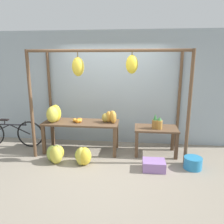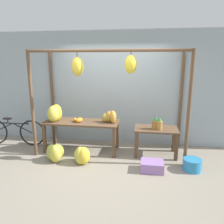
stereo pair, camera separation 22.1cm
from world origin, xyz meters
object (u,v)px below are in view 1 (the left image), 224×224
object	(u,v)px
pineapple_cluster	(157,123)
fruit_crate_white	(154,165)
banana_pile_ground_left	(56,154)
papaya_pile	(110,117)
blue_bucket	(193,163)
banana_pile_on_table	(54,114)
banana_pile_ground_right	(83,156)
orange_pile	(79,120)
parked_bicycle	(11,133)

from	to	relation	value
pineapple_cluster	fruit_crate_white	bearing A→B (deg)	-97.37
banana_pile_ground_left	papaya_pile	world-z (taller)	papaya_pile
fruit_crate_white	blue_bucket	world-z (taller)	blue_bucket
banana_pile_on_table	papaya_pile	size ratio (longest dim) A/B	1.20
banana_pile_ground_left	banana_pile_ground_right	size ratio (longest dim) A/B	1.12
fruit_crate_white	banana_pile_on_table	bearing A→B (deg)	162.54
orange_pile	pineapple_cluster	world-z (taller)	pineapple_cluster
banana_pile_on_table	papaya_pile	xyz separation A→B (m)	(1.28, 0.07, -0.06)
blue_bucket	fruit_crate_white	bearing A→B (deg)	-169.70
parked_bicycle	papaya_pile	distance (m)	2.53
pineapple_cluster	banana_pile_ground_right	size ratio (longest dim) A/B	0.73
banana_pile_ground_left	papaya_pile	xyz separation A→B (m)	(1.08, 0.63, 0.66)
orange_pile	parked_bicycle	xyz separation A→B (m)	(-1.76, 0.11, -0.41)
banana_pile_ground_left	orange_pile	bearing A→B (deg)	58.46
orange_pile	parked_bicycle	distance (m)	1.81
blue_bucket	parked_bicycle	bearing A→B (deg)	170.63
banana_pile_ground_left	pineapple_cluster	bearing A→B (deg)	15.04
orange_pile	banana_pile_ground_right	world-z (taller)	orange_pile
banana_pile_ground_right	blue_bucket	world-z (taller)	banana_pile_ground_right
banana_pile_on_table	blue_bucket	size ratio (longest dim) A/B	1.33
blue_bucket	papaya_pile	distance (m)	1.97
orange_pile	pineapple_cluster	distance (m)	1.76
banana_pile_ground_right	fruit_crate_white	xyz separation A→B (m)	(1.44, -0.08, -0.08)
orange_pile	parked_bicycle	bearing A→B (deg)	176.33
banana_pile_on_table	orange_pile	xyz separation A→B (m)	(0.56, 0.02, -0.14)
orange_pile	banana_pile_on_table	bearing A→B (deg)	-178.01
banana_pile_on_table	fruit_crate_white	size ratio (longest dim) A/B	1.08
banana_pile_on_table	pineapple_cluster	distance (m)	2.33
fruit_crate_white	papaya_pile	bearing A→B (deg)	140.85
pineapple_cluster	papaya_pile	distance (m)	1.05
pineapple_cluster	banana_pile_ground_right	xyz separation A→B (m)	(-1.53, -0.63, -0.56)
banana_pile_on_table	parked_bicycle	size ratio (longest dim) A/B	0.28
orange_pile	papaya_pile	distance (m)	0.73
fruit_crate_white	banana_pile_ground_left	bearing A→B (deg)	176.05
parked_bicycle	pineapple_cluster	bearing A→B (deg)	-2.02
banana_pile_on_table	pineapple_cluster	size ratio (longest dim) A/B	1.41
orange_pile	pineapple_cluster	size ratio (longest dim) A/B	0.67
banana_pile_on_table	banana_pile_ground_left	size ratio (longest dim) A/B	0.92
fruit_crate_white	parked_bicycle	size ratio (longest dim) A/B	0.26
orange_pile	pineapple_cluster	bearing A→B (deg)	-0.36
orange_pile	papaya_pile	xyz separation A→B (m)	(0.72, 0.05, 0.08)
banana_pile_on_table	banana_pile_ground_right	size ratio (longest dim) A/B	1.03
banana_pile_ground_right	blue_bucket	bearing A→B (deg)	1.45
banana_pile_ground_right	banana_pile_ground_left	bearing A→B (deg)	174.56
blue_bucket	banana_pile_on_table	bearing A→B (deg)	169.41
blue_bucket	papaya_pile	bearing A→B (deg)	159.82
fruit_crate_white	papaya_pile	distance (m)	1.43
banana_pile_on_table	orange_pile	world-z (taller)	banana_pile_on_table
orange_pile	parked_bicycle	size ratio (longest dim) A/B	0.13
banana_pile_ground_left	fruit_crate_white	bearing A→B (deg)	-3.95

